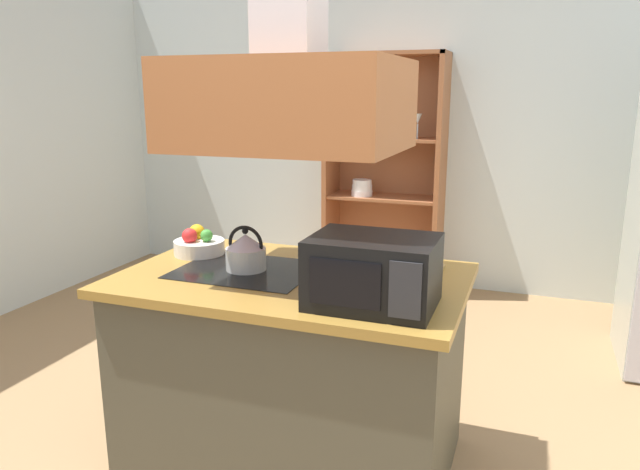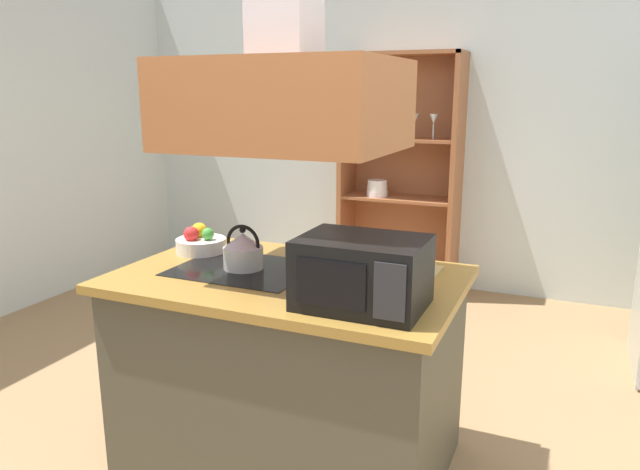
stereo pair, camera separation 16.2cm
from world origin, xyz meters
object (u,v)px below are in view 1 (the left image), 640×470
at_px(kettle, 246,252).
at_px(fruit_bowl, 199,244).
at_px(cutting_board, 402,269).
at_px(microwave, 373,272).
at_px(dish_cabinet, 385,186).

distance_m(kettle, fruit_bowl, 0.38).
height_order(cutting_board, fruit_bowl, fruit_bowl).
xyz_separation_m(kettle, microwave, (0.65, -0.24, 0.04)).
xyz_separation_m(kettle, fruit_bowl, (-0.34, 0.16, -0.04)).
distance_m(microwave, fruit_bowl, 1.07).
distance_m(dish_cabinet, microwave, 2.98).
height_order(dish_cabinet, fruit_bowl, dish_cabinet).
bearing_deg(cutting_board, fruit_bowl, -176.38).
relative_size(dish_cabinet, microwave, 4.31).
height_order(dish_cabinet, kettle, dish_cabinet).
bearing_deg(dish_cabinet, cutting_board, -74.22).
bearing_deg(dish_cabinet, microwave, -76.85).
bearing_deg(fruit_bowl, microwave, -21.97).
bearing_deg(fruit_bowl, cutting_board, 3.62).
bearing_deg(microwave, dish_cabinet, 103.15).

